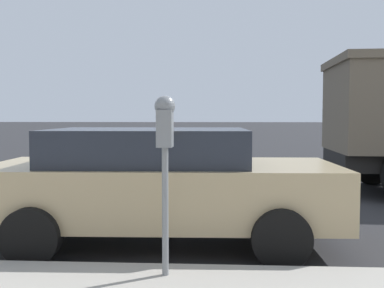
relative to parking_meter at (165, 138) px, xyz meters
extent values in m
plane|color=#2B2B2D|center=(2.52, 0.58, -1.40)|extent=(220.00, 220.00, 0.00)
cylinder|color=gray|center=(0.00, 0.00, -0.67)|extent=(0.06, 0.06, 1.19)
cube|color=gray|center=(0.00, 0.00, 0.09)|extent=(0.20, 0.14, 0.34)
sphere|color=gray|center=(0.00, 0.00, 0.29)|extent=(0.19, 0.19, 0.19)
cube|color=gold|center=(0.11, 0.00, 0.05)|extent=(0.01, 0.11, 0.12)
cube|color=black|center=(0.11, 0.00, 0.17)|extent=(0.01, 0.10, 0.08)
cube|color=tan|center=(1.48, 0.20, -0.74)|extent=(1.90, 4.34, 0.69)
cube|color=#232833|center=(1.48, 0.38, -0.17)|extent=(1.63, 2.45, 0.43)
cylinder|color=black|center=(2.41, -1.10, -1.08)|extent=(0.24, 0.65, 0.64)
cylinder|color=black|center=(0.63, -1.15, -1.08)|extent=(0.24, 0.65, 0.64)
cylinder|color=black|center=(2.33, 1.56, -1.08)|extent=(0.24, 0.65, 0.64)
cylinder|color=black|center=(0.56, 1.51, -1.08)|extent=(0.24, 0.65, 0.64)
cylinder|color=black|center=(6.72, -4.10, -0.88)|extent=(0.34, 1.05, 1.04)
camera|label=1|loc=(-4.06, -0.48, 0.20)|focal=42.00mm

